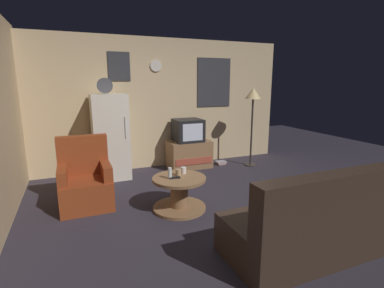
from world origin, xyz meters
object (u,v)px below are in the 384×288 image
(fridge, at_px, (110,136))
(remote_control, at_px, (175,178))
(wine_glass, at_px, (170,173))
(mug_ceramic_white, at_px, (183,170))
(tv_stand, at_px, (189,154))
(coffee_table, at_px, (179,193))
(couch, at_px, (312,225))
(book_stack, at_px, (221,163))
(armchair, at_px, (85,182))
(crt_tv, at_px, (188,130))
(standing_lamp, at_px, (253,99))
(mug_ceramic_tan, at_px, (178,173))

(fridge, height_order, remote_control, fridge)
(wine_glass, xyz_separation_m, mug_ceramic_white, (0.24, 0.14, -0.03))
(tv_stand, distance_m, coffee_table, 1.99)
(mug_ceramic_white, xyz_separation_m, couch, (0.74, -1.64, -0.19))
(book_stack, bearing_deg, fridge, 179.63)
(coffee_table, distance_m, armchair, 1.33)
(armchair, bearing_deg, mug_ceramic_white, -21.29)
(remote_control, xyz_separation_m, couch, (0.92, -1.49, -0.15))
(couch, bearing_deg, crt_tv, 90.11)
(coffee_table, xyz_separation_m, mug_ceramic_white, (0.11, 0.14, 0.27))
(standing_lamp, bearing_deg, fridge, 173.64)
(mug_ceramic_white, bearing_deg, coffee_table, -130.21)
(crt_tv, relative_size, remote_control, 3.60)
(standing_lamp, bearing_deg, wine_glass, -147.18)
(wine_glass, bearing_deg, coffee_table, 1.83)
(standing_lamp, relative_size, mug_ceramic_tan, 17.67)
(wine_glass, height_order, mug_ceramic_tan, wine_glass)
(wine_glass, bearing_deg, couch, -56.71)
(coffee_table, distance_m, couch, 1.73)
(fridge, height_order, tv_stand, fridge)
(standing_lamp, xyz_separation_m, wine_glass, (-2.23, -1.44, -0.83))
(standing_lamp, height_order, mug_ceramic_tan, standing_lamp)
(mug_ceramic_white, distance_m, mug_ceramic_tan, 0.12)
(mug_ceramic_white, bearing_deg, remote_control, -140.27)
(tv_stand, bearing_deg, couch, -90.29)
(tv_stand, xyz_separation_m, couch, (-0.02, -3.30, 0.04))
(mug_ceramic_tan, xyz_separation_m, book_stack, (1.55, 1.66, -0.46))
(armchair, distance_m, book_stack, 2.95)
(coffee_table, distance_m, mug_ceramic_tan, 0.28)
(fridge, distance_m, coffee_table, 1.94)
(mug_ceramic_tan, relative_size, book_stack, 0.42)
(fridge, bearing_deg, couch, -65.08)
(fridge, height_order, coffee_table, fridge)
(tv_stand, height_order, standing_lamp, standing_lamp)
(tv_stand, distance_m, crt_tv, 0.49)
(standing_lamp, distance_m, book_stack, 1.46)
(standing_lamp, distance_m, coffee_table, 2.79)
(coffee_table, height_order, book_stack, coffee_table)
(coffee_table, bearing_deg, mug_ceramic_tan, 77.34)
(fridge, height_order, book_stack, fridge)
(mug_ceramic_white, bearing_deg, tv_stand, 65.46)
(wine_glass, bearing_deg, book_stack, 45.63)
(coffee_table, relative_size, couch, 0.42)
(crt_tv, bearing_deg, tv_stand, 2.34)
(crt_tv, relative_size, armchair, 0.56)
(wine_glass, relative_size, armchair, 0.16)
(armchair, height_order, book_stack, armchair)
(wine_glass, xyz_separation_m, book_stack, (1.70, 1.73, -0.49))
(wine_glass, xyz_separation_m, couch, (0.99, -1.50, -0.22))
(book_stack, bearing_deg, wine_glass, -134.37)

